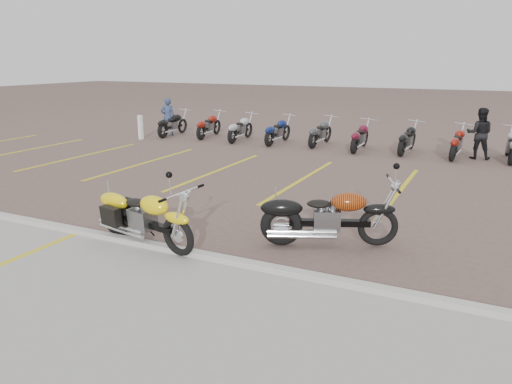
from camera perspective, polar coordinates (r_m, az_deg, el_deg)
ground at (r=10.42m, az=-2.75°, el=-3.34°), size 100.00×100.00×0.00m
concrete_apron at (r=7.13m, az=-20.80°, el=-13.42°), size 60.00×5.00×0.01m
curb at (r=8.81m, az=-9.02°, el=-6.63°), size 60.00×0.18×0.12m
parking_stripes at (r=13.93m, az=5.14°, el=1.36°), size 38.00×5.50×0.01m
yellow_cruiser at (r=9.19m, az=-12.71°, el=-3.01°), size 2.40×0.65×1.00m
flame_cruiser at (r=9.00m, az=7.98°, el=-3.10°), size 2.32×1.11×1.01m
person_a at (r=22.22m, az=-10.04°, el=8.45°), size 0.71×0.68×1.64m
person_b at (r=18.34m, az=24.19°, el=6.12°), size 0.86×0.69×1.71m
bollard at (r=21.50m, az=-13.06°, el=7.22°), size 0.18×0.18×1.00m
bg_bike_row at (r=18.62m, az=16.86°, el=5.96°), size 20.44×2.00×1.10m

